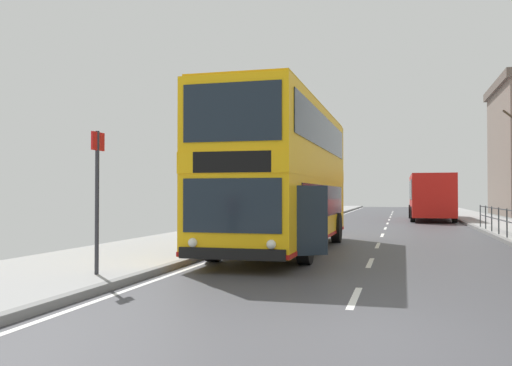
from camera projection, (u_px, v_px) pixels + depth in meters
The scene contains 4 objects.
ground at pixel (278, 330), 6.76m from camera, with size 15.80×140.00×0.20m.
double_decker_bus_main at pixel (284, 175), 16.66m from camera, with size 3.17×10.64×4.32m.
background_bus_far_lane at pixel (431, 196), 36.38m from camera, with size 2.72×9.30×2.95m.
bus_stop_sign_near at pixel (97, 186), 10.83m from camera, with size 0.08×0.44×2.79m.
Camera 1 is at (0.73, -6.64, 1.69)m, focal length 38.97 mm.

